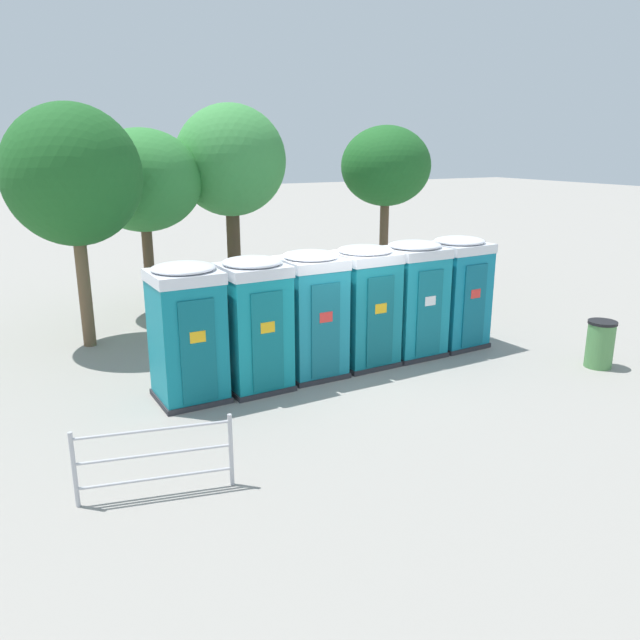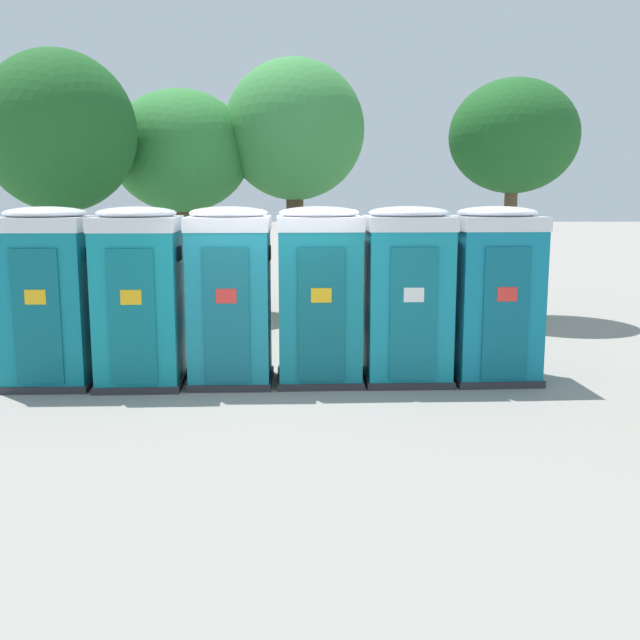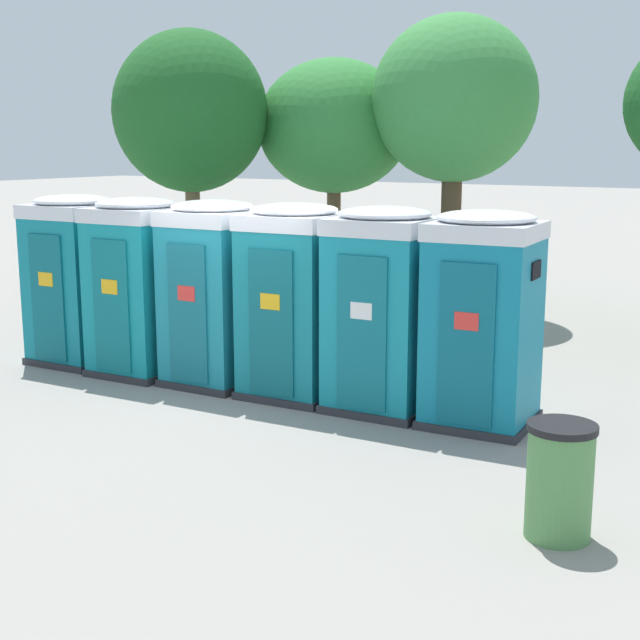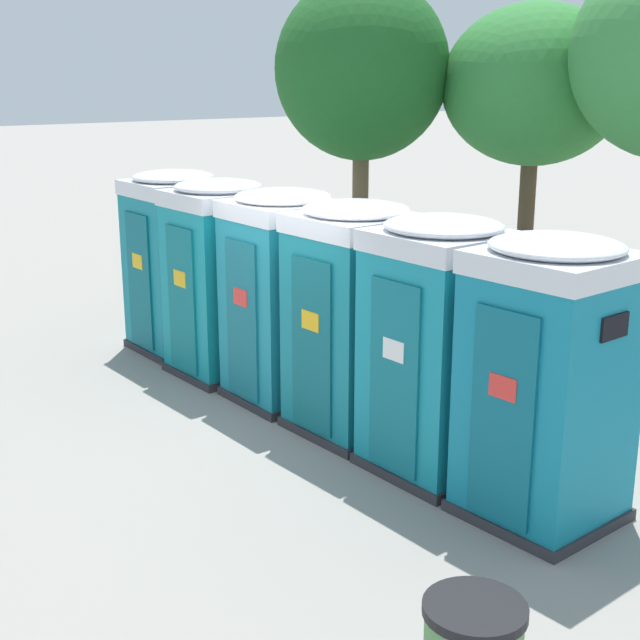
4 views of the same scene
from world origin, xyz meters
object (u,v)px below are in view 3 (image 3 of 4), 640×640
portapotty_2 (214,292)px  portapotty_3 (294,300)px  portapotty_5 (483,318)px  trash_can (559,481)px  portapotty_1 (138,286)px  portapotty_0 (76,279)px  portapotty_4 (383,309)px  street_tree_3 (190,113)px  street_tree_2 (334,127)px  street_tree_0 (454,101)px

portapotty_2 → portapotty_3: 1.28m
portapotty_5 → trash_can: 3.21m
portapotty_5 → trash_can: (1.73, -2.59, -0.78)m
portapotty_1 → trash_can: 7.24m
portapotty_0 → portapotty_2: (2.55, 0.10, 0.00)m
trash_can → portapotty_4: bearing=139.9°
portapotty_0 → portapotty_1: same height
trash_can → portapotty_3: bearing=149.9°
street_tree_3 → street_tree_2: bearing=47.5°
portapotty_2 → trash_can: portapotty_2 is taller
portapotty_3 → portapotty_2: bearing=-176.9°
portapotty_3 → trash_can: bearing=-30.1°
portapotty_3 → portapotty_1: bearing=-175.7°
portapotty_1 → street_tree_3: (-2.46, 4.22, 2.58)m
street_tree_3 → portapotty_5: bearing=-27.4°
street_tree_0 → portapotty_0: bearing=-116.7°
portapotty_4 → trash_can: portapotty_4 is taller
portapotty_1 → street_tree_0: 7.36m
street_tree_0 → street_tree_2: street_tree_0 is taller
trash_can → street_tree_3: bearing=144.9°
street_tree_3 → portapotty_1: bearing=-59.8°
portapotty_3 → street_tree_2: (-3.06, 6.15, 2.32)m
portapotty_2 → street_tree_3: street_tree_3 is taller
portapotty_0 → street_tree_2: 6.78m
portapotty_3 → portapotty_4: size_ratio=1.00×
portapotty_1 → street_tree_2: street_tree_2 is taller
portapotty_2 → portapotty_0: bearing=-177.7°
portapotty_0 → portapotty_2: bearing=2.3°
portapotty_0 → portapotty_5: size_ratio=1.00×
portapotty_3 → street_tree_0: street_tree_0 is taller
portapotty_0 → portapotty_4: same height
portapotty_1 → trash_can: (6.82, -2.29, -0.78)m
street_tree_2 → portapotty_1: bearing=-85.4°
portapotty_1 → portapotty_5: size_ratio=1.00×
portapotty_3 → portapotty_4: (1.28, 0.05, -0.00)m
street_tree_0 → street_tree_2: 2.55m
portapotty_1 → portapotty_3: 2.55m
portapotty_0 → portapotty_3: 3.83m
portapotty_2 → trash_can: (5.55, -2.41, -0.78)m
portapotty_2 → portapotty_5: same height
portapotty_4 → portapotty_3: bearing=-177.9°
portapotty_3 → street_tree_0: size_ratio=0.45×
street_tree_3 → trash_can: street_tree_3 is taller
portapotty_4 → portapotty_5: size_ratio=1.00×
portapotty_5 → street_tree_3: size_ratio=0.47×
street_tree_0 → trash_can: size_ratio=5.64×
street_tree_0 → street_tree_2: size_ratio=1.14×
portapotty_2 → portapotty_4: size_ratio=1.00×
portapotty_1 → portapotty_3: size_ratio=1.00×
portapotty_4 → portapotty_5: 1.28m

